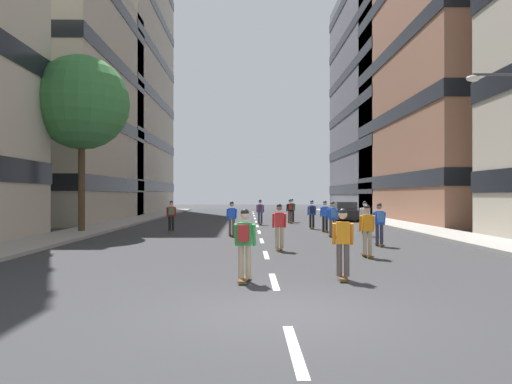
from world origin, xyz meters
TOP-DOWN VIEW (x-y plane):
  - ground_plane at (0.00, 22.33)m, footprint 133.96×133.96m
  - sidewalk_left at (-9.71, 25.12)m, footprint 2.66×61.40m
  - sidewalk_right at (9.71, 25.12)m, footprint 2.66×61.40m
  - lane_markings at (0.00, 23.00)m, footprint 0.16×52.20m
  - building_left_mid at (-17.98, 29.86)m, footprint 14.00×17.40m
  - building_left_far at (-17.98, 46.50)m, footprint 14.00×21.50m
  - building_right_mid at (17.98, 29.86)m, footprint 14.00×21.59m
  - building_right_far at (17.98, 46.50)m, footprint 14.00×22.77m
  - parked_car_near at (7.18, 29.30)m, footprint 1.82×4.40m
  - street_tree_mid at (-9.71, 17.25)m, footprint 5.12×5.12m
  - streetlamp_right at (9.07, 8.60)m, footprint 2.13×0.30m
  - skater_0 at (3.30, 20.27)m, footprint 0.54×0.91m
  - skater_1 at (3.54, 14.58)m, footprint 0.55×0.92m
  - skater_2 at (2.49, 26.04)m, footprint 0.56×0.92m
  - skater_3 at (3.39, 7.29)m, footprint 0.54×0.91m
  - skater_4 at (0.23, 24.06)m, footprint 0.54×0.91m
  - skater_5 at (0.55, 9.20)m, footprint 0.53×0.90m
  - skater_6 at (-0.72, 2.91)m, footprint 0.56×0.92m
  - skater_7 at (1.73, 3.19)m, footprint 0.56×0.92m
  - skater_8 at (-1.45, 15.31)m, footprint 0.57×0.92m
  - skater_9 at (3.70, 17.80)m, footprint 0.55×0.91m
  - skater_10 at (5.37, 15.47)m, footprint 0.56×0.92m
  - skater_11 at (-4.94, 17.93)m, footprint 0.55×0.92m
  - skater_12 at (2.79, 27.61)m, footprint 0.55×0.92m
  - skater_13 at (4.76, 10.65)m, footprint 0.53×0.90m

SIDE VIEW (x-z plane):
  - ground_plane at x=0.00m, z-range 0.00..0.00m
  - lane_markings at x=0.00m, z-range 0.00..0.01m
  - sidewalk_left at x=-9.71m, z-range 0.00..0.14m
  - sidewalk_right at x=9.71m, z-range 0.00..0.14m
  - parked_car_near at x=7.18m, z-range -0.06..1.46m
  - skater_3 at x=3.39m, z-range 0.10..1.87m
  - skater_5 at x=0.55m, z-range 0.10..1.87m
  - skater_7 at x=1.73m, z-range 0.10..1.87m
  - skater_8 at x=-1.45m, z-range 0.10..1.87m
  - skater_9 at x=3.70m, z-range 0.10..1.87m
  - skater_0 at x=3.30m, z-range 0.13..1.90m
  - skater_1 at x=3.54m, z-range 0.13..1.90m
  - skater_2 at x=2.49m, z-range 0.13..1.90m
  - skater_4 at x=0.23m, z-range 0.13..1.90m
  - skater_6 at x=-0.72m, z-range 0.13..1.90m
  - skater_10 at x=5.37m, z-range 0.13..1.90m
  - skater_11 at x=-4.94m, z-range 0.13..1.90m
  - skater_12 at x=2.79m, z-range 0.13..1.90m
  - skater_13 at x=4.76m, z-range 0.13..1.90m
  - streetlamp_right at x=9.07m, z-range 0.89..7.39m
  - street_tree_mid at x=-9.71m, z-range 2.34..11.90m
  - building_left_mid at x=-17.98m, z-range 0.09..19.45m
  - building_right_mid at x=17.98m, z-range 0.09..26.66m
  - building_right_far at x=17.98m, z-range 0.09..27.54m
  - building_left_far at x=-17.98m, z-range 0.09..35.50m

